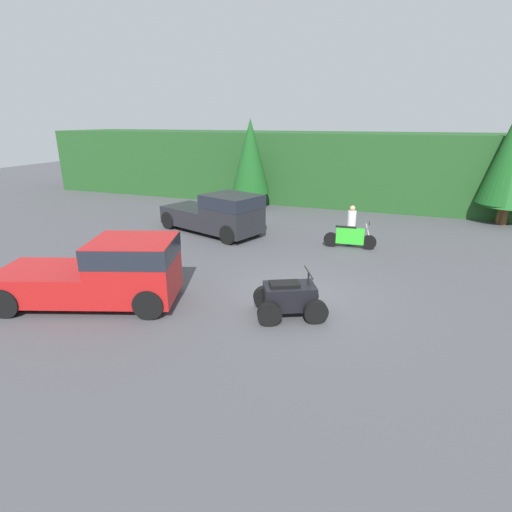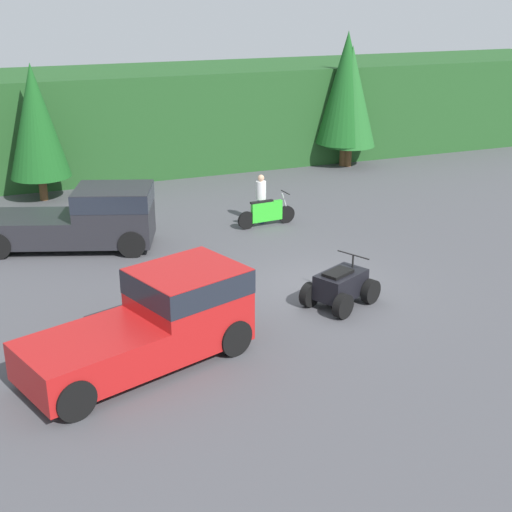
% 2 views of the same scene
% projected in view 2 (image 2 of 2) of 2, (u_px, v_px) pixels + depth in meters
% --- Properties ---
extents(ground_plane, '(80.00, 80.00, 0.00)m').
position_uv_depth(ground_plane, '(317.00, 289.00, 19.74)').
color(ground_plane, '#4C4C51').
extents(hillside_backdrop, '(44.00, 6.00, 4.37)m').
position_uv_depth(hillside_backdrop, '(164.00, 117.00, 32.85)').
color(hillside_backdrop, '#235123').
rests_on(hillside_backdrop, ground_plane).
extents(tree_left, '(2.31, 2.31, 5.24)m').
position_uv_depth(tree_left, '(36.00, 121.00, 26.83)').
color(tree_left, brown).
rests_on(tree_left, ground_plane).
extents(tree_mid_left, '(2.66, 2.66, 6.04)m').
position_uv_depth(tree_mid_left, '(346.00, 88.00, 32.02)').
color(tree_mid_left, brown).
rests_on(tree_mid_left, ground_plane).
extents(tree_mid_right, '(2.39, 2.39, 5.42)m').
position_uv_depth(tree_mid_right, '(351.00, 97.00, 32.03)').
color(tree_mid_right, brown).
rests_on(tree_mid_right, ground_plane).
extents(pickup_truck_red, '(5.44, 3.54, 1.97)m').
position_uv_depth(pickup_truck_red, '(158.00, 318.00, 15.65)').
color(pickup_truck_red, red).
rests_on(pickup_truck_red, ground_plane).
extents(pickup_truck_second, '(5.56, 3.63, 1.97)m').
position_uv_depth(pickup_truck_second, '(88.00, 217.00, 22.49)').
color(pickup_truck_second, '#232328').
rests_on(pickup_truck_second, ground_plane).
extents(dirt_bike, '(2.18, 0.60, 1.14)m').
position_uv_depth(dirt_bike, '(267.00, 213.00, 24.73)').
color(dirt_bike, black).
rests_on(dirt_bike, ground_plane).
extents(quad_atv, '(2.26, 1.98, 1.27)m').
position_uv_depth(quad_atv, '(341.00, 287.00, 18.58)').
color(quad_atv, black).
rests_on(quad_atv, ground_plane).
extents(rider_person, '(0.37, 0.38, 1.73)m').
position_uv_depth(rider_person, '(261.00, 197.00, 24.94)').
color(rider_person, navy).
rests_on(rider_person, ground_plane).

